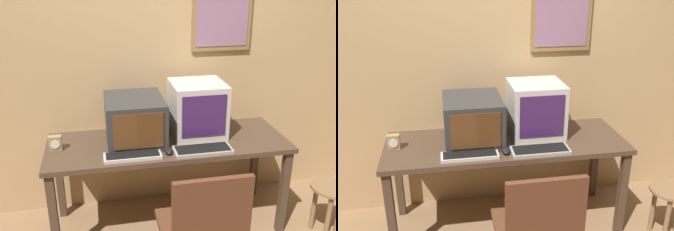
% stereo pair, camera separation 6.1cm
% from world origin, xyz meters
% --- Properties ---
extents(wall_back, '(8.00, 0.08, 2.60)m').
position_xyz_m(wall_back, '(0.00, 1.13, 1.30)').
color(wall_back, tan).
rests_on(wall_back, ground_plane).
extents(desk, '(1.78, 0.63, 0.73)m').
position_xyz_m(desk, '(0.00, 0.71, 0.65)').
color(desk, '#4C3828').
rests_on(desk, ground_plane).
extents(monitor_left, '(0.42, 0.47, 0.33)m').
position_xyz_m(monitor_left, '(-0.24, 0.77, 0.90)').
color(monitor_left, '#333333').
rests_on(monitor_left, desk).
extents(monitor_right, '(0.40, 0.38, 0.41)m').
position_xyz_m(monitor_right, '(0.25, 0.82, 0.94)').
color(monitor_right, beige).
rests_on(monitor_right, desk).
extents(keyboard_main, '(0.39, 0.13, 0.03)m').
position_xyz_m(keyboard_main, '(-0.29, 0.50, 0.75)').
color(keyboard_main, beige).
rests_on(keyboard_main, desk).
extents(keyboard_side, '(0.41, 0.17, 0.03)m').
position_xyz_m(keyboard_side, '(0.21, 0.50, 0.75)').
color(keyboard_side, '#A8A399').
rests_on(keyboard_side, desk).
extents(mouse_near_keyboard, '(0.06, 0.11, 0.04)m').
position_xyz_m(mouse_near_keyboard, '(-0.04, 0.52, 0.75)').
color(mouse_near_keyboard, black).
rests_on(mouse_near_keyboard, desk).
extents(desk_clock, '(0.09, 0.05, 0.11)m').
position_xyz_m(desk_clock, '(-0.81, 0.72, 0.79)').
color(desk_clock, '#A38456').
rests_on(desk_clock, desk).
extents(side_stool, '(0.30, 0.30, 0.43)m').
position_xyz_m(side_stool, '(1.16, 0.33, 0.32)').
color(side_stool, '#8E6B47').
rests_on(side_stool, ground_plane).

